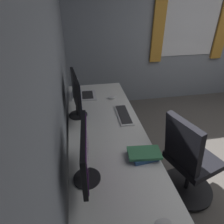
# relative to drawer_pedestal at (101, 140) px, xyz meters

# --- Properties ---
(wall_back) EXTENTS (4.99, 0.10, 2.60)m
(wall_back) POSITION_rel_drawer_pedestal_xyz_m (-0.63, 0.41, 0.95)
(wall_back) COLOR #8C939E
(wall_back) RESTS_ON ground
(wall_right) EXTENTS (0.10, 5.19, 2.60)m
(wall_right) POSITION_rel_drawer_pedestal_xyz_m (1.61, -1.93, 0.95)
(wall_right) COLOR #8C939E
(wall_right) RESTS_ON ground
(window_panel) EXTENTS (0.02, 0.97, 1.25)m
(window_panel) POSITION_rel_drawer_pedestal_xyz_m (1.55, -1.82, 1.14)
(window_panel) COLOR white
(curtain_far) EXTENTS (0.05, 0.20, 1.41)m
(curtain_far) POSITION_rel_drawer_pedestal_xyz_m (1.52, -1.21, 1.14)
(curtain_far) COLOR gold
(desk) EXTENTS (2.32, 0.74, 0.73)m
(desk) POSITION_rel_drawer_pedestal_xyz_m (-0.35, -0.03, 0.32)
(desk) COLOR white
(desk) RESTS_ON ground
(drawer_pedestal) EXTENTS (0.40, 0.51, 0.69)m
(drawer_pedestal) POSITION_rel_drawer_pedestal_xyz_m (0.00, 0.00, 0.00)
(drawer_pedestal) COLOR white
(drawer_pedestal) RESTS_ON ground
(monitor_primary) EXTENTS (0.49, 0.20, 0.47)m
(monitor_primary) POSITION_rel_drawer_pedestal_xyz_m (-0.00, 0.23, 0.65)
(monitor_primary) COLOR black
(monitor_primary) RESTS_ON desk
(monitor_secondary) EXTENTS (0.54, 0.20, 0.43)m
(monitor_secondary) POSITION_rel_drawer_pedestal_xyz_m (-0.89, 0.20, 0.63)
(monitor_secondary) COLOR black
(monitor_secondary) RESTS_ON desk
(laptop_leftmost) EXTENTS (0.29, 0.32, 0.20)m
(laptop_leftmost) POSITION_rel_drawer_pedestal_xyz_m (0.46, 0.16, 0.43)
(laptop_leftmost) COLOR silver
(laptop_leftmost) RESTS_ON desk
(keyboard_main) EXTENTS (0.42, 0.15, 0.02)m
(keyboard_main) POSITION_rel_drawer_pedestal_xyz_m (-0.09, -0.25, 0.39)
(keyboard_main) COLOR silver
(keyboard_main) RESTS_ON desk
(mouse_main) EXTENTS (0.06, 0.10, 0.03)m
(mouse_main) POSITION_rel_drawer_pedestal_xyz_m (-1.32, -0.20, 0.40)
(mouse_main) COLOR silver
(mouse_main) RESTS_ON desk
(mouse_spare) EXTENTS (0.06, 0.10, 0.03)m
(mouse_spare) POSITION_rel_drawer_pedestal_xyz_m (0.32, -0.20, 0.40)
(mouse_spare) COLOR silver
(mouse_spare) RESTS_ON desk
(book_stack_near) EXTENTS (0.19, 0.28, 0.06)m
(book_stack_near) POSITION_rel_drawer_pedestal_xyz_m (-0.75, -0.27, 0.41)
(book_stack_near) COLOR #38669E
(book_stack_near) RESTS_ON desk
(office_chair) EXTENTS (0.56, 0.60, 0.97)m
(office_chair) POSITION_rel_drawer_pedestal_xyz_m (-0.64, -0.78, 0.11)
(office_chair) COLOR black
(office_chair) RESTS_ON ground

